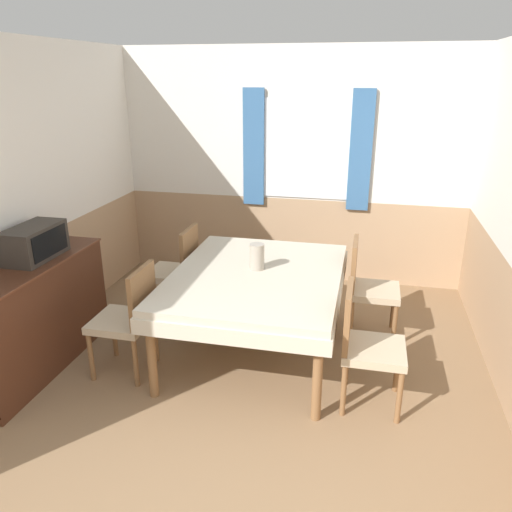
% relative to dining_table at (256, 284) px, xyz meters
% --- Properties ---
extents(wall_back, '(4.28, 0.10, 2.60)m').
position_rel_dining_table_xyz_m(wall_back, '(0.00, 1.82, 0.67)').
color(wall_back, white).
rests_on(wall_back, ground_plane).
extents(wall_left, '(0.05, 4.71, 2.60)m').
position_rel_dining_table_xyz_m(wall_left, '(-1.97, -0.35, 0.66)').
color(wall_left, white).
rests_on(wall_left, ground_plane).
extents(dining_table, '(1.42, 1.79, 0.74)m').
position_rel_dining_table_xyz_m(dining_table, '(0.00, 0.00, 0.00)').
color(dining_table, beige).
rests_on(dining_table, ground_plane).
extents(chair_left_near, '(0.44, 0.44, 0.91)m').
position_rel_dining_table_xyz_m(chair_left_near, '(-0.92, -0.53, -0.14)').
color(chair_left_near, brown).
rests_on(chair_left_near, ground_plane).
extents(chair_right_far, '(0.44, 0.44, 0.91)m').
position_rel_dining_table_xyz_m(chair_right_far, '(0.92, 0.53, -0.14)').
color(chair_right_far, brown).
rests_on(chair_right_far, ground_plane).
extents(chair_left_far, '(0.44, 0.44, 0.91)m').
position_rel_dining_table_xyz_m(chair_left_far, '(-0.92, 0.53, -0.14)').
color(chair_left_far, brown).
rests_on(chair_left_far, ground_plane).
extents(chair_right_near, '(0.44, 0.44, 0.91)m').
position_rel_dining_table_xyz_m(chair_right_near, '(0.92, -0.53, -0.14)').
color(chair_right_near, brown).
rests_on(chair_right_near, ground_plane).
extents(sideboard, '(0.46, 1.52, 0.90)m').
position_rel_dining_table_xyz_m(sideboard, '(-1.71, -0.63, -0.19)').
color(sideboard, '#4C2819').
rests_on(sideboard, ground_plane).
extents(tv, '(0.29, 0.53, 0.27)m').
position_rel_dining_table_xyz_m(tv, '(-1.72, -0.46, 0.39)').
color(tv, '#2D2823').
rests_on(tv, sideboard).
extents(vase, '(0.13, 0.13, 0.22)m').
position_rel_dining_table_xyz_m(vase, '(-0.02, 0.09, 0.21)').
color(vase, '#A39989').
rests_on(vase, dining_table).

